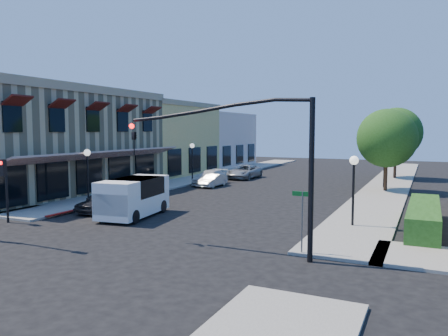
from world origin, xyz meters
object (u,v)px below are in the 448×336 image
at_px(street_name_sign, 302,212).
at_px(lamppost_right_near, 354,173).
at_px(street_tree_b, 396,133).
at_px(signal_mast_arm, 256,150).
at_px(street_tree_a, 387,138).
at_px(secondary_signal, 5,179).
at_px(parked_car_c, 210,178).
at_px(lamppost_left_near, 87,162).
at_px(parked_car_d, 244,172).
at_px(white_van, 133,195).
at_px(parked_car_b, 213,180).
at_px(lamppost_left_far, 192,152).
at_px(lamppost_right_far, 385,156).
at_px(parked_car_a, 101,201).

xyz_separation_m(street_name_sign, lamppost_right_near, (1.00, 5.80, 1.04)).
distance_m(street_tree_b, signal_mast_arm, 30.65).
bearing_deg(street_tree_a, street_name_sign, -93.76).
relative_size(secondary_signal, parked_car_c, 0.75).
relative_size(street_tree_a, lamppost_left_near, 1.82).
xyz_separation_m(lamppost_left_near, parked_car_d, (3.70, 18.00, -2.05)).
xyz_separation_m(white_van, parked_car_b, (-1.82, 13.46, -0.69)).
distance_m(street_name_sign, parked_car_c, 22.12).
bearing_deg(parked_car_d, street_tree_b, 24.68).
bearing_deg(lamppost_left_far, lamppost_right_near, -39.47).
distance_m(lamppost_left_far, lamppost_right_far, 17.12).
bearing_deg(parked_car_b, street_tree_a, 14.09).
bearing_deg(signal_mast_arm, street_tree_b, 84.49).
relative_size(street_tree_a, secondary_signal, 1.95).
distance_m(street_tree_b, parked_car_c, 19.14).
height_order(lamppost_right_near, parked_car_a, lamppost_right_near).
bearing_deg(secondary_signal, street_tree_a, 50.79).
height_order(street_tree_b, lamppost_right_near, street_tree_b).
xyz_separation_m(lamppost_right_near, parked_car_c, (-14.10, 12.00, -2.09)).
height_order(secondary_signal, parked_car_d, secondary_signal).
distance_m(lamppost_right_near, white_van, 11.84).
bearing_deg(parked_car_a, secondary_signal, -119.24).
bearing_deg(parked_car_c, signal_mast_arm, -58.55).
relative_size(lamppost_left_near, parked_car_b, 1.07).
bearing_deg(street_tree_b, lamppost_left_near, -125.79).
distance_m(lamppost_left_near, parked_car_a, 4.06).
bearing_deg(secondary_signal, parked_car_b, 79.69).
relative_size(lamppost_right_near, parked_car_d, 0.73).
bearing_deg(street_name_sign, street_tree_b, 87.50).
bearing_deg(parked_car_d, lamppost_right_far, -7.68).
bearing_deg(lamppost_right_far, signal_mast_arm, -96.70).
bearing_deg(street_tree_b, parked_car_c, -140.19).
height_order(signal_mast_arm, parked_car_a, signal_mast_arm).
height_order(secondary_signal, parked_car_c, secondary_signal).
bearing_deg(lamppost_right_far, parked_car_d, 171.45).
bearing_deg(street_tree_b, lamppost_right_near, -90.72).
distance_m(street_tree_a, lamppost_left_far, 17.36).
distance_m(white_van, parked_car_c, 14.71).
distance_m(secondary_signal, parked_car_b, 17.97).
bearing_deg(street_name_sign, signal_mast_arm, -156.80).
distance_m(street_tree_b, lamppost_left_far, 20.06).
bearing_deg(signal_mast_arm, street_tree_a, 81.83).
relative_size(street_tree_a, parked_car_c, 1.46).
xyz_separation_m(street_tree_a, parked_car_b, (-13.60, -3.00, -3.64)).
distance_m(street_name_sign, parked_car_b, 20.85).
bearing_deg(parked_car_a, lamppost_right_near, 5.66).
relative_size(lamppost_right_near, lamppost_right_far, 1.00).
distance_m(street_tree_a, white_van, 20.46).
bearing_deg(white_van, lamppost_right_near, 12.09).
relative_size(street_name_sign, parked_car_d, 0.51).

